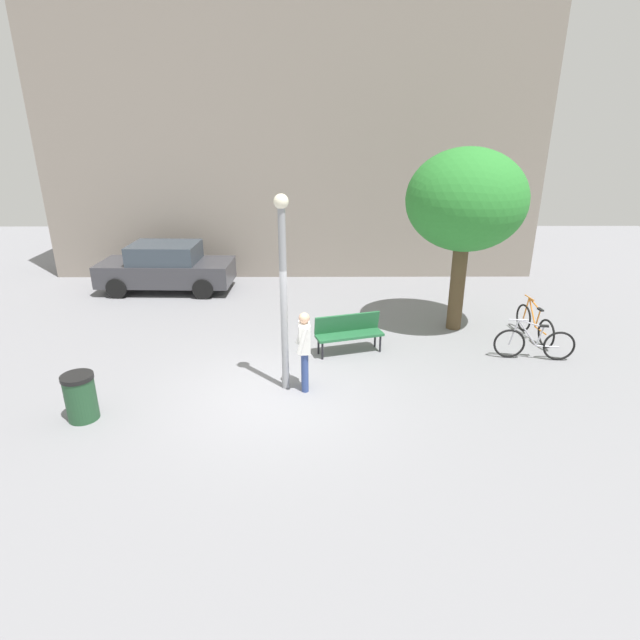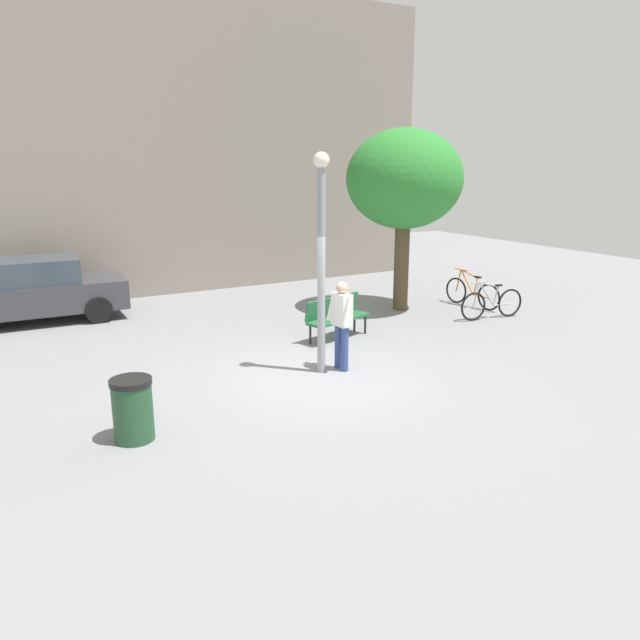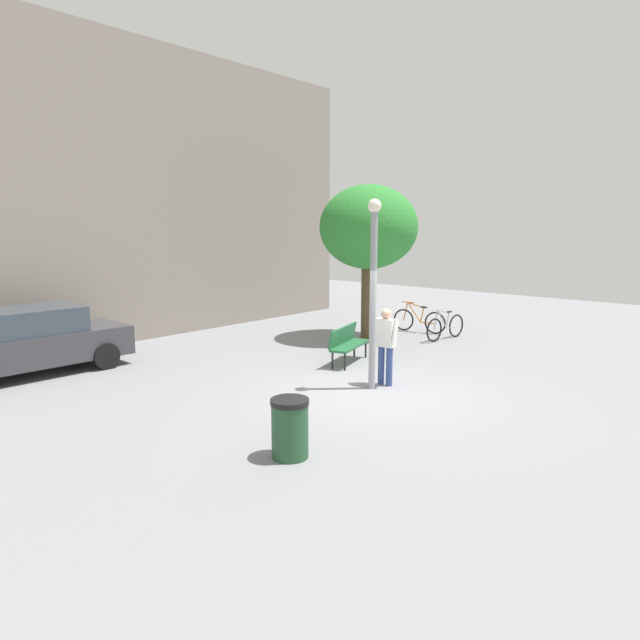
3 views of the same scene
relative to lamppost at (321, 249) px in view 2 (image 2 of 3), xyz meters
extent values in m
plane|color=gray|center=(-0.17, -0.25, -2.28)|extent=(36.00, 36.00, 0.00)
cube|color=gray|center=(-0.17, 9.14, 2.07)|extent=(16.81, 2.00, 8.70)
cylinder|color=gray|center=(0.00, 0.00, -0.45)|extent=(0.14, 0.14, 3.67)
sphere|color=#F2EACC|center=(0.00, 0.00, 1.51)|extent=(0.28, 0.28, 0.28)
cylinder|color=#334784|center=(0.40, -0.17, -1.86)|extent=(0.14, 0.14, 0.85)
cylinder|color=#334784|center=(0.39, 0.03, -1.86)|extent=(0.14, 0.14, 0.85)
cube|color=white|center=(0.39, -0.07, -1.13)|extent=(0.25, 0.41, 0.60)
sphere|color=tan|center=(0.39, -0.07, -0.72)|extent=(0.22, 0.22, 0.22)
cylinder|color=white|center=(0.36, -0.32, -1.10)|extent=(0.24, 0.11, 0.55)
cylinder|color=white|center=(0.33, 0.18, -1.10)|extent=(0.24, 0.11, 0.55)
cube|color=#236038|center=(1.41, 1.70, -1.83)|extent=(1.66, 0.87, 0.06)
cube|color=#236038|center=(1.36, 1.88, -1.58)|extent=(1.57, 0.57, 0.44)
cylinder|color=black|center=(2.15, 1.75, -2.07)|extent=(0.05, 0.05, 0.42)
cylinder|color=black|center=(0.77, 1.34, -2.07)|extent=(0.05, 0.05, 0.42)
cylinder|color=black|center=(2.06, 2.05, -2.07)|extent=(0.05, 0.05, 0.42)
cylinder|color=black|center=(0.68, 1.65, -2.07)|extent=(0.05, 0.05, 0.42)
cylinder|color=brown|center=(4.29, 3.28, -1.11)|extent=(0.38, 0.38, 2.34)
ellipsoid|color=#2C8130|center=(4.29, 3.28, 1.08)|extent=(2.94, 2.94, 2.50)
torus|color=black|center=(6.06, 3.10, -1.93)|extent=(0.14, 0.71, 0.71)
torus|color=black|center=(6.20, 2.01, -1.93)|extent=(0.14, 0.71, 0.71)
cylinder|color=orange|center=(6.11, 2.74, -1.64)|extent=(0.10, 0.50, 0.64)
cylinder|color=orange|center=(6.11, 2.69, -1.41)|extent=(0.11, 0.58, 0.18)
cylinder|color=orange|center=(6.14, 2.46, -1.72)|extent=(0.05, 0.14, 0.48)
cylinder|color=orange|center=(6.17, 2.26, -1.95)|extent=(0.10, 0.50, 0.04)
cylinder|color=orange|center=(6.07, 3.04, -1.64)|extent=(0.06, 0.17, 0.63)
cube|color=black|center=(6.15, 2.41, -1.45)|extent=(0.10, 0.21, 0.04)
cylinder|color=orange|center=(6.08, 2.97, -1.33)|extent=(0.08, 0.44, 0.03)
torus|color=black|center=(5.09, 1.41, -1.93)|extent=(0.71, 0.14, 0.71)
torus|color=black|center=(6.18, 1.27, -1.93)|extent=(0.71, 0.14, 0.71)
cylinder|color=#ADADB7|center=(5.45, 1.36, -1.64)|extent=(0.50, 0.10, 0.64)
cylinder|color=#ADADB7|center=(5.50, 1.36, -1.41)|extent=(0.58, 0.11, 0.18)
cylinder|color=#ADADB7|center=(5.73, 1.33, -1.72)|extent=(0.14, 0.05, 0.48)
cylinder|color=#ADADB7|center=(5.93, 1.30, -1.95)|extent=(0.50, 0.10, 0.04)
cylinder|color=#ADADB7|center=(5.15, 1.40, -1.64)|extent=(0.17, 0.06, 0.63)
cube|color=black|center=(5.78, 1.32, -1.45)|extent=(0.21, 0.11, 0.04)
cylinder|color=#ADADB7|center=(5.22, 1.39, -1.33)|extent=(0.44, 0.09, 0.03)
cube|color=#38383D|center=(-4.22, 6.60, -1.66)|extent=(4.25, 1.83, 0.70)
cube|color=#333D47|center=(-4.22, 6.60, -1.03)|extent=(2.15, 1.63, 0.60)
cylinder|color=black|center=(-2.84, 7.36, -1.96)|extent=(0.65, 0.24, 0.64)
cylinder|color=black|center=(-2.89, 5.76, -1.96)|extent=(0.65, 0.24, 0.64)
cylinder|color=#234C2D|center=(-3.67, -1.17, -1.87)|extent=(0.55, 0.55, 0.82)
cylinder|color=black|center=(-3.67, -1.17, -1.43)|extent=(0.57, 0.57, 0.08)
camera|label=1|loc=(0.65, -9.34, 2.82)|focal=28.58mm
camera|label=2|loc=(-5.27, -9.18, 1.46)|focal=33.94mm
camera|label=3|loc=(-9.22, -6.61, 1.11)|focal=31.01mm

